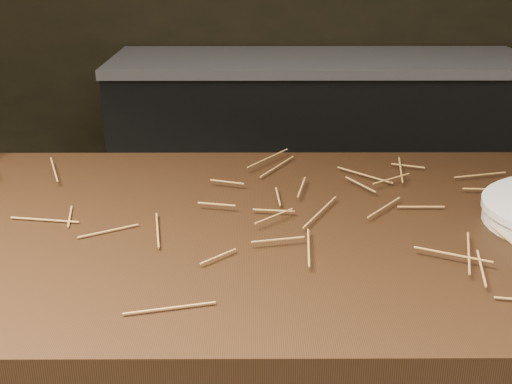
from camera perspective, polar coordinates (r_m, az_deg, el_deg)
The scene contains 2 objects.
back_counter at distance 2.94m, azimuth 5.61°, elevation 3.78°, with size 1.82×0.62×0.84m.
straw_bedding at distance 0.99m, azimuth -0.25°, elevation -2.20°, with size 1.40×0.60×0.02m, color #A1763A, non-canonical shape.
Camera 1 is at (-0.00, -0.61, 1.31)m, focal length 45.00 mm.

